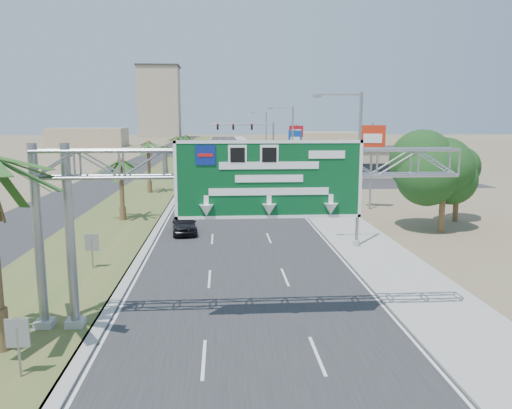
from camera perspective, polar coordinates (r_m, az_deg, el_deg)
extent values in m
cube|color=#28282B|center=(119.62, -3.39, 5.56)|extent=(12.00, 300.00, 0.02)
cube|color=#9E9B93|center=(120.01, 0.69, 5.60)|extent=(4.00, 300.00, 0.10)
cube|color=#48602A|center=(119.92, -8.19, 5.51)|extent=(7.00, 300.00, 0.12)
cube|color=#28282B|center=(120.63, -11.53, 5.41)|extent=(8.00, 300.00, 0.02)
cylinder|color=gray|center=(20.70, -20.46, -3.67)|extent=(0.36, 0.36, 7.40)
cylinder|color=gray|center=(21.07, -23.59, -3.64)|extent=(0.36, 0.36, 7.40)
cube|color=#9E9B93|center=(21.73, -19.91, -12.70)|extent=(0.70, 0.70, 0.40)
cube|color=#9E9B93|center=(22.08, -22.98, -12.53)|extent=(0.70, 0.70, 0.40)
cube|color=#074920|center=(19.06, 1.49, 2.87)|extent=(7.20, 0.12, 3.00)
cube|color=navy|center=(18.82, -5.80, 5.64)|extent=(0.75, 0.03, 0.75)
cone|color=white|center=(19.15, 1.50, -0.58)|extent=(0.56, 0.56, 0.45)
cylinder|color=brown|center=(20.41, -27.12, -12.73)|extent=(0.54, 0.54, 1.68)
cylinder|color=brown|center=(42.51, -15.08, 1.46)|extent=(0.36, 0.36, 5.00)
cylinder|color=brown|center=(42.81, -14.97, -1.06)|extent=(0.54, 0.54, 1.20)
cylinder|color=brown|center=(58.15, -12.11, 4.06)|extent=(0.36, 0.36, 5.80)
cylinder|color=brown|center=(58.39, -12.04, 1.90)|extent=(0.54, 0.54, 1.39)
cylinder|color=brown|center=(76.00, -10.22, 4.86)|extent=(0.36, 0.36, 4.50)
cylinder|color=brown|center=(76.16, -10.18, 3.58)|extent=(0.54, 0.54, 1.08)
cylinder|color=brown|center=(94.85, -9.00, 6.00)|extent=(0.36, 0.36, 5.20)
cylinder|color=brown|center=(94.98, -8.97, 4.81)|extent=(0.54, 0.54, 1.25)
cylinder|color=brown|center=(119.75, -7.98, 6.63)|extent=(0.36, 0.36, 4.80)
cylinder|color=brown|center=(119.85, -7.96, 5.76)|extent=(0.54, 0.54, 1.15)
cylinder|color=gray|center=(32.70, 11.68, 3.68)|extent=(0.20, 0.20, 10.00)
cylinder|color=gray|center=(32.24, 9.52, 12.30)|extent=(2.80, 0.12, 0.12)
cube|color=slate|center=(31.94, 7.01, 12.21)|extent=(0.50, 0.22, 0.18)
cylinder|color=#9E9B93|center=(33.50, 11.40, -4.42)|extent=(0.44, 0.44, 0.50)
cylinder|color=gray|center=(62.04, 4.19, 6.52)|extent=(0.20, 0.20, 10.00)
cylinder|color=gray|center=(61.80, 2.94, 11.02)|extent=(2.80, 0.12, 0.12)
cube|color=slate|center=(61.64, 1.62, 10.93)|extent=(0.50, 0.22, 0.18)
cylinder|color=#9E9B93|center=(62.47, 4.14, 2.16)|extent=(0.44, 0.44, 0.50)
cylinder|color=gray|center=(97.78, 1.17, 7.62)|extent=(0.20, 0.20, 10.00)
cylinder|color=gray|center=(97.62, 0.35, 10.47)|extent=(2.80, 0.12, 0.12)
cube|color=slate|center=(97.53, -0.48, 10.41)|extent=(0.50, 0.22, 0.18)
cylinder|color=#9E9B93|center=(98.05, 1.16, 4.84)|extent=(0.44, 0.44, 0.50)
cylinder|color=gray|center=(81.88, 1.98, 6.55)|extent=(0.28, 0.28, 8.00)
cylinder|color=gray|center=(81.40, -1.56, 9.14)|extent=(10.00, 0.18, 0.18)
cube|color=black|center=(81.29, -0.48, 8.86)|extent=(0.32, 0.18, 0.95)
cube|color=black|center=(81.16, -2.62, 8.85)|extent=(0.32, 0.18, 0.95)
cube|color=black|center=(81.13, -4.41, 8.83)|extent=(0.32, 0.18, 0.95)
sphere|color=red|center=(81.16, -0.47, 9.07)|extent=(0.22, 0.22, 0.22)
imported|color=black|center=(81.78, 1.99, 8.65)|extent=(0.16, 0.16, 0.60)
cylinder|color=#9E9B93|center=(82.15, 1.96, 3.97)|extent=(0.56, 0.56, 0.60)
cube|color=tan|center=(79.10, 13.19, 4.75)|extent=(18.00, 10.00, 4.00)
cylinder|color=brown|center=(39.41, 20.51, -0.23)|extent=(0.44, 0.44, 3.90)
sphere|color=#173813|center=(39.09, 20.73, 3.52)|extent=(4.50, 4.50, 4.50)
cylinder|color=brown|center=(44.30, 21.89, 0.30)|extent=(0.44, 0.44, 3.30)
sphere|color=#173813|center=(44.03, 22.07, 3.13)|extent=(3.50, 3.50, 3.50)
cylinder|color=gray|center=(18.17, -25.45, -15.16)|extent=(0.08, 0.08, 1.80)
cube|color=slate|center=(17.90, -25.61, -13.12)|extent=(0.75, 0.06, 0.95)
cylinder|color=gray|center=(29.18, -18.21, -5.48)|extent=(0.08, 0.08, 1.80)
cube|color=slate|center=(29.02, -18.28, -4.14)|extent=(0.75, 0.06, 0.95)
cube|color=tan|center=(261.30, -10.97, 11.37)|extent=(20.00, 16.00, 35.00)
cube|color=tan|center=(174.95, -18.63, 7.30)|extent=(24.00, 14.00, 6.00)
cube|color=tan|center=(152.68, 7.89, 7.27)|extent=(20.00, 12.00, 5.00)
imported|color=black|center=(37.27, -8.21, -2.16)|extent=(2.15, 4.45, 1.47)
imported|color=maroon|center=(70.77, -1.71, 3.38)|extent=(1.52, 4.06, 1.33)
imported|color=gray|center=(82.20, 0.76, 4.28)|extent=(2.95, 5.44, 1.45)
imported|color=black|center=(94.59, -4.67, 4.89)|extent=(2.37, 4.65, 1.29)
cylinder|color=gray|center=(47.81, 13.01, 4.24)|extent=(0.20, 0.20, 8.04)
cube|color=red|center=(47.65, 13.13, 7.38)|extent=(2.38, 1.00, 2.40)
cube|color=white|center=(47.48, 13.19, 7.37)|extent=(1.62, 0.54, 0.84)
cylinder|color=gray|center=(76.09, 4.46, 5.94)|extent=(0.20, 0.20, 7.04)
cube|color=navy|center=(76.00, 4.48, 7.31)|extent=(2.00, 0.33, 3.00)
cube|color=white|center=(75.82, 4.50, 7.31)|extent=(1.40, 0.06, 1.05)
cylinder|color=gray|center=(79.61, 4.58, 6.34)|extent=(0.20, 0.20, 7.72)
cube|color=#B20E18|center=(79.51, 4.61, 8.33)|extent=(2.22, 0.73, 1.80)
cube|color=white|center=(79.33, 4.63, 8.33)|extent=(1.52, 0.35, 0.63)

